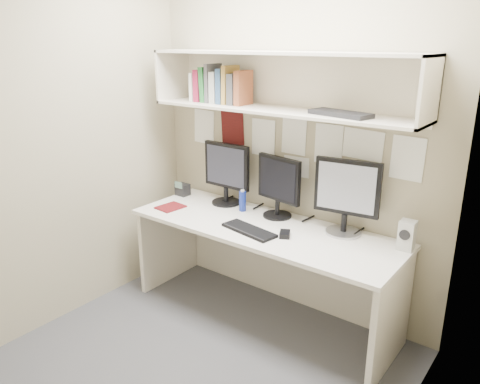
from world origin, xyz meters
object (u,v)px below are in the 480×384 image
Objects in this scene: monitor_right at (347,195)px; speaker at (407,235)px; maroon_notebook at (171,207)px; monitor_left at (227,171)px; monitor_center at (279,184)px; desk at (263,271)px; keyboard at (249,230)px; desk_phone at (182,189)px.

monitor_right is 2.71× the size of speaker.
monitor_right is at bearing 20.97° from maroon_notebook.
monitor_right reaches higher than speaker.
monitor_center is at bearing 0.28° from monitor_left.
maroon_notebook reaches higher than desk.
monitor_left reaches higher than maroon_notebook.
monitor_center is 0.89m from maroon_notebook.
monitor_center is 0.54m from monitor_right.
monitor_center is 2.39× the size of speaker.
monitor_right reaches higher than monitor_left.
desk is 0.65m from monitor_center.
keyboard is at bearing -78.59° from monitor_center.
desk_phone is at bearing -165.04° from monitor_center.
desk is 3.88× the size of monitor_right.
desk is 10.49× the size of speaker.
monitor_right is 2.53× the size of maroon_notebook.
keyboard is at bearing -152.80° from monitor_right.
desk is at bearing -73.69° from monitor_center.
monitor_left reaches higher than speaker.
monitor_center is at bearing 95.71° from desk.
speaker is at bearing 10.14° from monitor_center.
speaker reaches higher than desk.
keyboard reaches higher than desk.
keyboard reaches higher than maroon_notebook.
desk_phone is at bearing 170.97° from desk.
monitor_right is 4.00× the size of desk_phone.
monitor_left is at bearing 172.02° from monitor_right.
monitor_center is 3.53× the size of desk_phone.
maroon_notebook is (-0.28, -0.36, -0.26)m from monitor_left.
monitor_left is 0.95× the size of monitor_right.
keyboard is 3.21× the size of desk_phone.
monitor_center is 0.94m from desk_phone.
speaker is 1.88m from desk_phone.
monitor_right reaches higher than maroon_notebook.
monitor_right is (1.03, -0.00, 0.01)m from monitor_left.
monitor_center reaches higher than keyboard.
desk_phone reaches higher than desk.
monitor_left is at bearing 156.86° from desk.
desk_phone is (-1.88, -0.06, -0.04)m from speaker.
keyboard is 0.78m from maroon_notebook.
desk_phone is (-0.94, 0.15, 0.41)m from desk.
desk is at bearing -164.93° from monitor_right.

